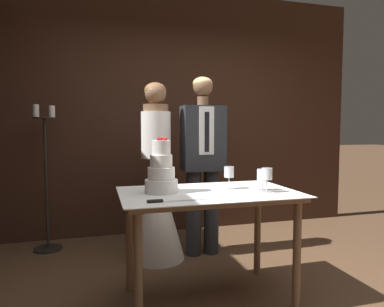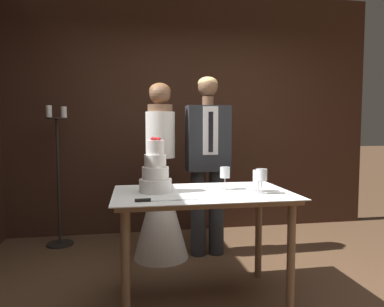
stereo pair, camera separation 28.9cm
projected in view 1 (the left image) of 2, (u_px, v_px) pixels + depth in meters
wall_back at (181, 113)px, 4.24m from camera, size 4.59×0.12×2.92m
cake_table at (208, 206)px, 2.49m from camera, size 1.27×0.78×0.81m
tiered_cake at (161, 173)px, 2.44m from camera, size 0.24×0.24×0.40m
cake_knife at (166, 201)px, 2.13m from camera, size 0.41×0.03×0.02m
wine_glass_near at (262, 176)px, 2.53m from camera, size 0.08×0.08×0.16m
wine_glass_middle at (267, 175)px, 2.44m from camera, size 0.08×0.08×0.18m
wine_glass_far at (229, 173)px, 2.59m from camera, size 0.07×0.07×0.17m
bride at (156, 195)px, 3.29m from camera, size 0.54×0.54×1.70m
groom at (203, 157)px, 3.39m from camera, size 0.41×0.25×1.77m
candle_stand at (46, 184)px, 3.52m from camera, size 0.28×0.28×1.51m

